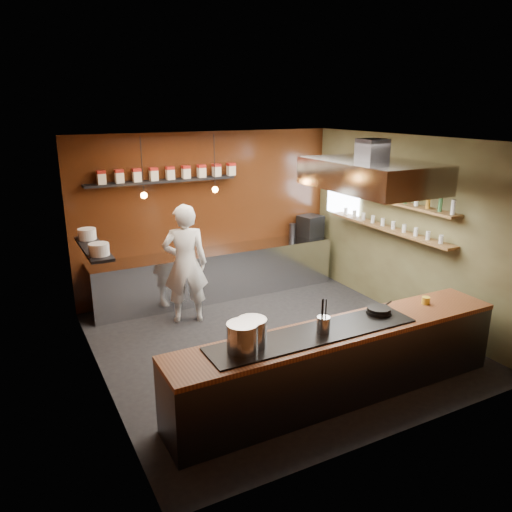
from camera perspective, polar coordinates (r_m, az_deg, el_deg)
floor at (r=7.66m, az=2.16°, el=-9.91°), size 5.00×5.00×0.00m
back_wall at (r=9.29m, az=-5.40°, el=4.73°), size 5.00×0.00×5.00m
left_wall at (r=6.30m, az=-17.87°, el=-2.00°), size 0.00×5.00×5.00m
right_wall at (r=8.59m, az=16.95°, el=3.04°), size 0.00×5.00×5.00m
ceiling at (r=6.84m, az=2.44°, el=13.11°), size 5.00×5.00×0.00m
window_pane at (r=9.73m, az=9.97°, el=7.51°), size 0.00×1.00×1.00m
prep_counter at (r=9.28m, az=-4.45°, el=-2.00°), size 4.60×0.65×0.90m
pass_counter at (r=6.26m, az=9.59°, el=-11.86°), size 4.40×0.72×0.94m
tin_shelf at (r=8.74m, az=-10.70°, el=8.40°), size 2.60×0.26×0.04m
plate_shelf at (r=7.26m, az=-18.09°, el=0.85°), size 0.30×1.40×0.04m
bottle_shelf_upper at (r=8.61m, az=15.04°, el=6.09°), size 0.26×2.80×0.04m
bottle_shelf_lower at (r=8.70m, az=14.80°, el=3.05°), size 0.26×2.80×0.04m
extractor_hood at (r=7.31m, az=12.97°, el=9.05°), size 1.20×2.00×0.72m
pendant_left at (r=7.99m, az=-12.71°, el=7.14°), size 0.10×0.10×0.95m
pendant_right at (r=8.37m, az=-4.70°, el=7.93°), size 0.10×0.10×0.95m
storage_tins at (r=8.77m, az=-9.80°, el=9.34°), size 2.43×0.13×0.22m
plate_stacks at (r=7.23m, az=-18.17°, el=1.62°), size 0.26×1.16×0.16m
bottles at (r=8.58m, az=15.11°, el=7.01°), size 0.06×2.66×0.24m
wine_glasses at (r=8.68m, az=14.84°, el=3.60°), size 0.07×2.37×0.13m
stockpot_large at (r=5.45m, az=-0.46°, el=-8.74°), size 0.38×0.38×0.31m
stockpot_small at (r=5.34m, az=-1.54°, el=-9.28°), size 0.44×0.44×0.32m
utensil_crock at (r=5.81m, az=7.70°, el=-7.82°), size 0.19×0.19×0.20m
frying_pan at (r=6.48m, az=13.89°, el=-6.06°), size 0.47×0.32×0.08m
butter_jar at (r=7.01m, az=18.83°, el=-4.82°), size 0.13×0.13×0.10m
espresso_machine at (r=10.11m, az=6.22°, el=3.44°), size 0.49×0.47×0.42m
chef at (r=8.13m, az=-8.08°, el=-0.91°), size 0.82×0.65×1.97m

